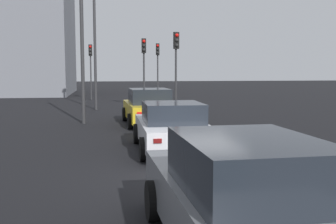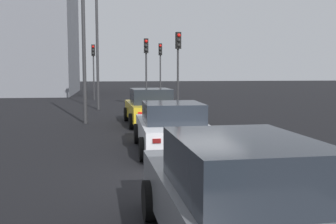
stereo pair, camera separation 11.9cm
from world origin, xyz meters
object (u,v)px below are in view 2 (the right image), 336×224
object	(u,v)px
car_white_second	(172,127)
street_lamp_far	(97,31)
traffic_light_far_left	(93,60)
car_grey_third	(237,202)
traffic_light_near_left	(178,55)
traffic_light_near_right	(146,58)
street_lamp_kerbside	(83,18)
car_yellow_lead	(150,107)
traffic_light_far_right	(160,60)

from	to	relation	value
car_white_second	street_lamp_far	bearing A→B (deg)	11.42
street_lamp_far	traffic_light_far_left	bearing A→B (deg)	3.95
car_grey_third	traffic_light_near_left	distance (m)	17.49
car_grey_third	traffic_light_near_right	distance (m)	20.81
car_grey_third	street_lamp_kerbside	bearing A→B (deg)	9.29
street_lamp_kerbside	traffic_light_far_left	bearing A→B (deg)	0.70
car_yellow_lead	street_lamp_kerbside	world-z (taller)	street_lamp_kerbside
traffic_light_far_right	car_yellow_lead	bearing A→B (deg)	-1.91
traffic_light_far_left	street_lamp_kerbside	bearing A→B (deg)	1.52
car_white_second	street_lamp_kerbside	xyz separation A→B (m)	(6.57, 2.90, 3.91)
street_lamp_kerbside	car_white_second	bearing A→B (deg)	-156.24
traffic_light_near_right	street_lamp_kerbside	world-z (taller)	street_lamp_kerbside
car_yellow_lead	traffic_light_near_left	world-z (taller)	traffic_light_near_left
traffic_light_near_left	street_lamp_kerbside	world-z (taller)	street_lamp_kerbside
traffic_light_far_right	street_lamp_kerbside	size ratio (longest dim) A/B	0.56
street_lamp_kerbside	car_yellow_lead	bearing A→B (deg)	-103.52
street_lamp_far	car_grey_third	bearing A→B (deg)	-173.55
traffic_light_near_left	traffic_light_far_left	distance (m)	12.06
car_grey_third	street_lamp_far	size ratio (longest dim) A/B	0.60
car_yellow_lead	car_white_second	distance (m)	5.89
street_lamp_kerbside	traffic_light_near_left	bearing A→B (deg)	-52.63
car_white_second	traffic_light_far_left	bearing A→B (deg)	8.74
car_yellow_lead	traffic_light_near_right	bearing A→B (deg)	-6.09
car_white_second	traffic_light_near_left	distance (m)	10.73
traffic_light_near_right	traffic_light_far_left	bearing A→B (deg)	-151.54
car_yellow_lead	street_lamp_kerbside	distance (m)	4.84
car_yellow_lead	traffic_light_far_left	world-z (taller)	traffic_light_far_left
car_grey_third	street_lamp_far	distance (m)	20.42
traffic_light_far_left	street_lamp_kerbside	distance (m)	14.73
car_grey_third	traffic_light_far_right	xyz separation A→B (m)	(26.52, -2.36, 2.42)
car_grey_third	traffic_light_far_left	xyz separation A→B (m)	(28.15, 2.82, 2.40)
street_lamp_far	traffic_light_near_left	bearing A→B (deg)	-121.55
traffic_light_near_left	street_lamp_far	xyz separation A→B (m)	(2.72, 4.43, 1.53)
car_yellow_lead	traffic_light_near_right	distance (m)	8.21
car_white_second	traffic_light_near_left	bearing A→B (deg)	-10.14
car_yellow_lead	street_lamp_far	xyz separation A→B (m)	(7.09, 2.45, 3.95)
car_white_second	traffic_light_near_left	xyz separation A→B (m)	(10.26, -1.93, 2.47)
traffic_light_far_left	traffic_light_far_right	world-z (taller)	traffic_light_far_right
street_lamp_kerbside	street_lamp_far	xyz separation A→B (m)	(6.40, -0.39, 0.10)
car_white_second	car_grey_third	bearing A→B (deg)	178.38
traffic_light_near_left	car_yellow_lead	bearing A→B (deg)	-32.37
traffic_light_far_right	street_lamp_kerbside	xyz separation A→B (m)	(-13.02, 5.00, 1.43)
traffic_light_near_right	traffic_light_far_right	xyz separation A→B (m)	(5.85, -1.62, 0.06)
car_yellow_lead	traffic_light_far_right	world-z (taller)	traffic_light_far_right
traffic_light_far_left	street_lamp_far	bearing A→B (deg)	4.76
traffic_light_far_left	street_lamp_kerbside	size ratio (longest dim) A/B	0.56
street_lamp_far	street_lamp_kerbside	bearing A→B (deg)	176.52
traffic_light_near_right	traffic_light_far_left	xyz separation A→B (m)	(7.49, 3.56, 0.05)
car_grey_third	street_lamp_kerbside	xyz separation A→B (m)	(13.50, 2.64, 3.85)
traffic_light_far_right	street_lamp_far	xyz separation A→B (m)	(-6.61, 4.61, 1.53)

